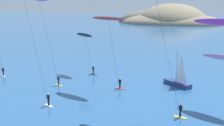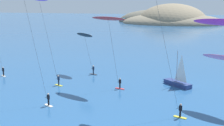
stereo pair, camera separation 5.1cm
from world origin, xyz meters
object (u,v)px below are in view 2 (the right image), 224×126
(kitesurfer_black, at_px, (85,38))
(kitesurfer_purple, at_px, (40,4))
(kitesurfer_orange, at_px, (26,6))
(kitesurfer_blue, at_px, (158,6))
(kitesurfer_red, at_px, (109,24))
(sailboat_near, at_px, (176,81))

(kitesurfer_black, distance_m, kitesurfer_purple, 10.57)
(kitesurfer_orange, distance_m, kitesurfer_purple, 9.64)
(kitesurfer_purple, distance_m, kitesurfer_blue, 21.46)
(kitesurfer_orange, bearing_deg, kitesurfer_red, 43.64)
(kitesurfer_black, bearing_deg, kitesurfer_purple, -126.78)
(kitesurfer_black, xyz_separation_m, kitesurfer_blue, (14.57, -15.39, 6.20))
(kitesurfer_purple, bearing_deg, kitesurfer_blue, -23.51)
(kitesurfer_black, height_order, kitesurfer_purple, kitesurfer_purple)
(sailboat_near, xyz_separation_m, kitesurfer_blue, (-2.28, -11.07, 12.03))
(sailboat_near, distance_m, kitesurfer_red, 14.17)
(kitesurfer_black, bearing_deg, kitesurfer_blue, -46.58)
(kitesurfer_orange, height_order, kitesurfer_purple, kitesurfer_orange)
(kitesurfer_orange, relative_size, kitesurfer_black, 1.86)
(kitesurfer_blue, bearing_deg, kitesurfer_red, 135.62)
(kitesurfer_purple, bearing_deg, sailboat_near, 6.52)
(kitesurfer_orange, bearing_deg, sailboat_near, 31.60)
(sailboat_near, bearing_deg, kitesurfer_orange, -148.40)
(kitesurfer_orange, xyz_separation_m, kitesurfer_purple, (-2.96, 9.17, 0.11))
(sailboat_near, height_order, kitesurfer_purple, kitesurfer_purple)
(sailboat_near, height_order, kitesurfer_black, kitesurfer_black)
(kitesurfer_black, bearing_deg, kitesurfer_orange, -97.64)
(kitesurfer_black, height_order, kitesurfer_blue, kitesurfer_blue)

